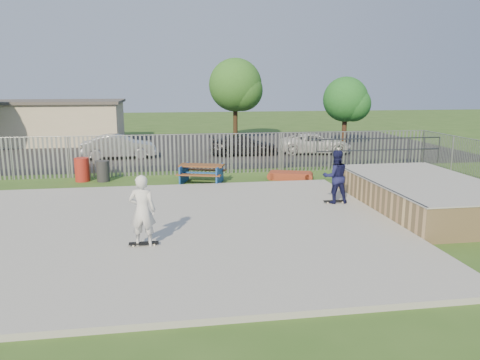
{
  "coord_description": "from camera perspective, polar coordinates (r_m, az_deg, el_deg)",
  "views": [
    {
      "loc": [
        0.4,
        -14.04,
        4.48
      ],
      "look_at": [
        2.95,
        2.0,
        1.1
      ],
      "focal_mm": 35.0,
      "sensor_mm": 36.0,
      "label": 1
    }
  ],
  "objects": [
    {
      "name": "tree_mid",
      "position": [
        37.35,
        -0.58,
        11.49
      ],
      "size": [
        4.15,
        4.15,
        6.4
      ],
      "color": "#392716",
      "rests_on": "ground"
    },
    {
      "name": "building",
      "position": [
        38.09,
        -21.91,
        6.6
      ],
      "size": [
        10.4,
        6.4,
        3.2
      ],
      "color": "beige",
      "rests_on": "ground"
    },
    {
      "name": "parking_lot",
      "position": [
        33.35,
        -9.68,
        3.89
      ],
      "size": [
        40.0,
        18.0,
        0.02
      ],
      "primitive_type": "cube",
      "color": "black",
      "rests_on": "ground"
    },
    {
      "name": "trash_bin_grey",
      "position": [
        22.51,
        -16.36,
        1.05
      ],
      "size": [
        0.58,
        0.58,
        0.97
      ],
      "primitive_type": "cylinder",
      "color": "#28292B",
      "rests_on": "ground"
    },
    {
      "name": "tree_right",
      "position": [
        34.62,
        12.75,
        9.54
      ],
      "size": [
        3.19,
        3.19,
        4.93
      ],
      "color": "#3E2619",
      "rests_on": "ground"
    },
    {
      "name": "skater_white",
      "position": [
        12.82,
        -11.82,
        -3.67
      ],
      "size": [
        0.78,
        0.58,
        1.96
      ],
      "primitive_type": "imported",
      "rotation": [
        0.0,
        0.0,
        2.98
      ],
      "color": "silver",
      "rests_on": "concrete_slab"
    },
    {
      "name": "quarter_pipe",
      "position": [
        18.05,
        21.5,
        -1.63
      ],
      "size": [
        5.5,
        7.05,
        2.19
      ],
      "color": "tan",
      "rests_on": "ground"
    },
    {
      "name": "car_dark",
      "position": [
        29.48,
        0.47,
        4.27
      ],
      "size": [
        4.29,
        1.75,
        1.24
      ],
      "primitive_type": "imported",
      "rotation": [
        0.0,
        0.0,
        1.57
      ],
      "color": "black",
      "rests_on": "parking_lot"
    },
    {
      "name": "car_white",
      "position": [
        30.54,
        9.18,
        4.41
      ],
      "size": [
        4.83,
        2.75,
        1.27
      ],
      "primitive_type": "imported",
      "rotation": [
        0.0,
        0.0,
        1.43
      ],
      "color": "silver",
      "rests_on": "parking_lot"
    },
    {
      "name": "picnic_table",
      "position": [
        21.36,
        -4.68,
        0.78
      ],
      "size": [
        2.4,
        2.16,
        0.84
      ],
      "rotation": [
        0.0,
        0.0,
        -0.31
      ],
      "color": "brown",
      "rests_on": "ground"
    },
    {
      "name": "skater_navy",
      "position": [
        17.4,
        11.56,
        0.4
      ],
      "size": [
        0.97,
        0.77,
        1.96
      ],
      "primitive_type": "imported",
      "rotation": [
        0.0,
        0.0,
        3.11
      ],
      "color": "#14163F",
      "rests_on": "concrete_slab"
    },
    {
      "name": "skateboard_a",
      "position": [
        17.61,
        11.44,
        -2.59
      ],
      "size": [
        0.81,
        0.22,
        0.08
      ],
      "rotation": [
        0.0,
        0.0,
        -0.03
      ],
      "color": "black",
      "rests_on": "concrete_slab"
    },
    {
      "name": "trash_bin_red",
      "position": [
        22.83,
        -18.69,
        1.21
      ],
      "size": [
        0.66,
        0.66,
        1.1
      ],
      "primitive_type": "cylinder",
      "color": "maroon",
      "rests_on": "ground"
    },
    {
      "name": "car_silver",
      "position": [
        29.08,
        -14.52,
        3.98
      ],
      "size": [
        4.43,
        1.8,
        1.43
      ],
      "primitive_type": "imported",
      "rotation": [
        0.0,
        0.0,
        1.64
      ],
      "color": "silver",
      "rests_on": "parking_lot"
    },
    {
      "name": "ground",
      "position": [
        14.75,
        -10.22,
        -6.13
      ],
      "size": [
        120.0,
        120.0,
        0.0
      ],
      "primitive_type": "plane",
      "color": "#31551D",
      "rests_on": "ground"
    },
    {
      "name": "skateboard_b",
      "position": [
        13.1,
        -11.64,
        -7.63
      ],
      "size": [
        0.8,
        0.21,
        0.08
      ],
      "rotation": [
        0.0,
        0.0,
        0.01
      ],
      "color": "black",
      "rests_on": "concrete_slab"
    },
    {
      "name": "concrete_slab",
      "position": [
        14.73,
        -10.23,
        -5.85
      ],
      "size": [
        15.0,
        12.0,
        0.15
      ],
      "primitive_type": "cube",
      "color": "#A1A19C",
      "rests_on": "ground"
    },
    {
      "name": "funbox",
      "position": [
        22.24,
        6.14,
        0.53
      ],
      "size": [
        1.96,
        1.42,
        0.35
      ],
      "rotation": [
        0.0,
        0.0,
        -0.34
      ],
      "color": "maroon",
      "rests_on": "ground"
    },
    {
      "name": "fence",
      "position": [
        18.96,
        -7.08,
        1.09
      ],
      "size": [
        26.04,
        16.02,
        2.0
      ],
      "color": "gray",
      "rests_on": "ground"
    }
  ]
}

